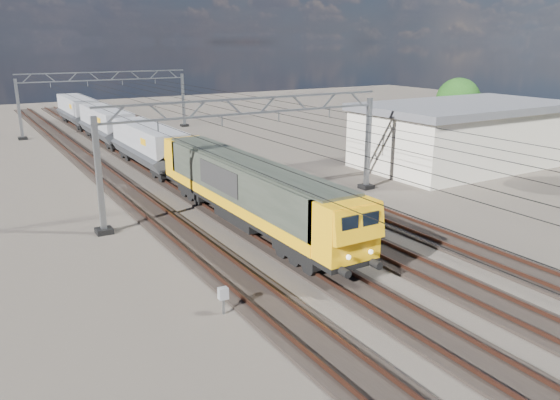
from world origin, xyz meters
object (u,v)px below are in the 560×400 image
hopper_wagon_third (78,109)px  hopper_wagon_lead (149,143)px  catenary_gantry_far (107,99)px  locomotive (247,188)px  trackside_cabinet (223,294)px  tree_far (461,102)px  hopper_wagon_mid (106,122)px  catenary_gantry_mid (252,149)px  industrial_shed (464,134)px

hopper_wagon_third → hopper_wagon_lead: bearing=-90.0°
catenary_gantry_far → locomotive: bearing=-92.9°
trackside_cabinet → tree_far: (38.14, 21.91, 3.49)m
hopper_wagon_mid → hopper_wagon_third: 14.20m
catenary_gantry_mid → locomotive: bearing=-122.7°
hopper_wagon_mid → trackside_cabinet: hopper_wagon_mid is taller
hopper_wagon_mid → trackside_cabinet: bearing=-98.1°
catenary_gantry_far → hopper_wagon_mid: bearing=-105.5°
hopper_wagon_lead → trackside_cabinet: hopper_wagon_lead is taller
catenary_gantry_far → hopper_wagon_lead: bearing=-95.3°
hopper_wagon_lead → hopper_wagon_third: same height
hopper_wagon_lead → industrial_shed: bearing=-27.7°
hopper_wagon_third → trackside_cabinet: 55.42m
hopper_wagon_mid → trackside_cabinet: 41.33m
locomotive → hopper_wagon_lead: bearing=90.0°
hopper_wagon_third → tree_far: size_ratio=1.90×
catenary_gantry_mid → trackside_cabinet: size_ratio=17.48×
industrial_shed → locomotive: bearing=-168.0°
locomotive → hopper_wagon_mid: (-0.00, 31.90, -0.09)m
catenary_gantry_far → hopper_wagon_lead: size_ratio=1.53×
hopper_wagon_third → hopper_wagon_mid: bearing=-90.0°
hopper_wagon_third → industrial_shed: size_ratio=0.70×
hopper_wagon_mid → trackside_cabinet: (-5.82, -40.89, -1.37)m
industrial_shed → tree_far: 11.51m
catenary_gantry_mid → catenary_gantry_far: size_ratio=1.00×
trackside_cabinet → industrial_shed: bearing=28.8°
catenary_gantry_mid → catenary_gantry_far: (0.00, 36.00, 0.00)m
industrial_shed → catenary_gantry_far: bearing=122.9°
hopper_wagon_third → locomotive: bearing=-90.0°
locomotive → catenary_gantry_mid: bearing=57.3°
tree_far → hopper_wagon_mid: bearing=149.6°
catenary_gantry_mid → locomotive: (-2.00, -3.12, -1.58)m
catenary_gantry_far → catenary_gantry_mid: bearing=-90.0°
catenary_gantry_mid → hopper_wagon_lead: size_ratio=1.53×
hopper_wagon_mid → hopper_wagon_third: (0.00, 14.20, 0.00)m
catenary_gantry_far → industrial_shed: size_ratio=1.07×
catenary_gantry_mid → industrial_shed: 22.12m
hopper_wagon_lead → industrial_shed: (24.00, -12.57, 0.49)m
locomotive → trackside_cabinet: size_ratio=18.54×
industrial_shed → hopper_wagon_mid: bearing=131.9°
catenary_gantry_far → hopper_wagon_third: (-2.00, 6.97, -1.67)m
locomotive → hopper_wagon_mid: locomotive is taller
locomotive → industrial_shed: (24.00, 5.12, 0.40)m
locomotive → hopper_wagon_third: size_ratio=1.62×
catenary_gantry_far → trackside_cabinet: 48.84m
industrial_shed → hopper_wagon_third: bearing=120.4°
hopper_wagon_lead → industrial_shed: size_ratio=0.70×
trackside_cabinet → industrial_shed: (29.82, 14.12, 1.87)m
hopper_wagon_lead → trackside_cabinet: size_ratio=11.42×
hopper_wagon_mid → hopper_wagon_third: bearing=90.0°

